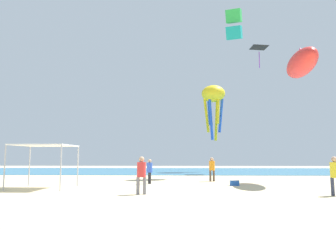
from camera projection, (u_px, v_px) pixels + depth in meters
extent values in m
cube|color=beige|center=(124.00, 190.00, 19.34)|extent=(110.00, 110.00, 0.10)
cube|color=teal|center=(158.00, 171.00, 46.19)|extent=(110.00, 24.58, 0.03)
cylinder|color=#B2B2B7|center=(5.00, 168.00, 18.23)|extent=(0.07, 0.07, 2.44)
cylinder|color=#B2B2B7|center=(61.00, 168.00, 18.11)|extent=(0.07, 0.07, 2.44)
cylinder|color=#B2B2B7|center=(29.00, 166.00, 21.21)|extent=(0.07, 0.07, 2.44)
cylinder|color=#B2B2B7|center=(78.00, 166.00, 21.09)|extent=(0.07, 0.07, 2.44)
cube|color=white|center=(45.00, 145.00, 19.82)|extent=(3.13, 3.08, 0.06)
cylinder|color=black|center=(149.00, 178.00, 23.25)|extent=(0.15, 0.15, 0.75)
cylinder|color=black|center=(150.00, 178.00, 22.96)|extent=(0.15, 0.15, 0.75)
cylinder|color=blue|center=(150.00, 168.00, 23.19)|extent=(0.39, 0.39, 0.66)
sphere|color=tan|center=(150.00, 161.00, 23.25)|extent=(0.25, 0.25, 0.25)
cylinder|color=slate|center=(138.00, 186.00, 16.35)|extent=(0.16, 0.16, 0.82)
cylinder|color=slate|center=(145.00, 186.00, 16.41)|extent=(0.16, 0.16, 0.82)
cylinder|color=red|center=(141.00, 170.00, 16.48)|extent=(0.43, 0.43, 0.72)
sphere|color=tan|center=(142.00, 159.00, 16.54)|extent=(0.27, 0.27, 0.27)
cylinder|color=brown|center=(210.00, 176.00, 25.34)|extent=(0.16, 0.16, 0.81)
cylinder|color=brown|center=(214.00, 176.00, 25.49)|extent=(0.16, 0.16, 0.81)
cylinder|color=orange|center=(212.00, 166.00, 25.51)|extent=(0.42, 0.42, 0.71)
sphere|color=tan|center=(212.00, 159.00, 25.57)|extent=(0.26, 0.26, 0.26)
cylinder|color=#33384C|center=(333.00, 187.00, 15.77)|extent=(0.16, 0.16, 0.82)
cylinder|color=yellow|center=(335.00, 170.00, 15.87)|extent=(0.43, 0.43, 0.72)
sphere|color=tan|center=(334.00, 159.00, 15.94)|extent=(0.27, 0.27, 0.27)
cube|color=blue|center=(234.00, 183.00, 21.50)|extent=(0.56, 0.36, 0.32)
cube|color=white|center=(234.00, 180.00, 21.52)|extent=(0.57, 0.37, 0.03)
cube|color=black|center=(259.00, 47.00, 41.62)|extent=(2.08, 2.08, 0.11)
cylinder|color=purple|center=(259.00, 60.00, 41.42)|extent=(0.10, 0.10, 2.02)
ellipsoid|color=yellow|center=(213.00, 94.00, 43.65)|extent=(4.13, 4.13, 2.16)
cylinder|color=yellow|center=(218.00, 111.00, 42.58)|extent=(0.51, 0.61, 3.35)
cylinder|color=blue|center=(221.00, 116.00, 43.30)|extent=(0.76, 0.35, 4.33)
cylinder|color=yellow|center=(216.00, 120.00, 44.03)|extent=(0.58, 0.80, 5.33)
cylinder|color=blue|center=(209.00, 112.00, 44.15)|extent=(0.51, 0.61, 3.35)
cylinder|color=yellow|center=(207.00, 116.00, 43.30)|extent=(0.76, 0.35, 4.33)
cylinder|color=blue|center=(211.00, 119.00, 42.45)|extent=(0.58, 0.80, 5.33)
cube|color=green|center=(234.00, 16.00, 33.81)|extent=(1.88, 2.09, 1.64)
cube|color=teal|center=(234.00, 33.00, 33.59)|extent=(1.88, 2.09, 1.64)
ellipsoid|color=red|center=(301.00, 64.00, 24.75)|extent=(2.52, 6.00, 2.00)
cone|color=pink|center=(301.00, 51.00, 24.86)|extent=(1.03, 0.93, 0.76)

